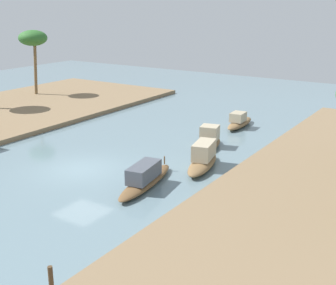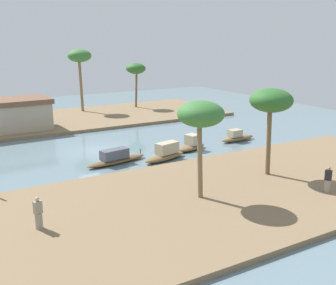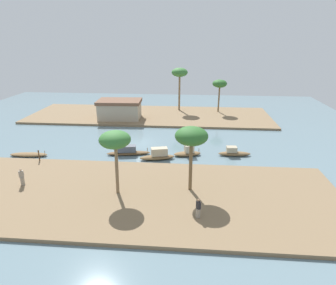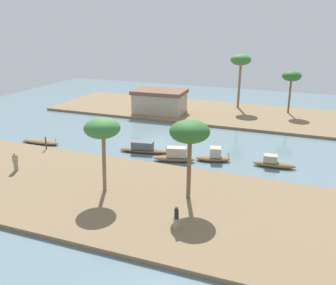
# 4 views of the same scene
# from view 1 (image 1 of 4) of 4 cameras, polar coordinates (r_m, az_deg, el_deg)

# --- Properties ---
(river_water) EXTENTS (69.65, 69.65, 0.00)m
(river_water) POSITION_cam_1_polar(r_m,az_deg,el_deg) (24.93, -10.82, -3.29)
(river_water) COLOR slate
(river_water) RESTS_ON ground
(sampan_upstream_small) EXTENTS (3.43, 1.97, 1.34)m
(sampan_upstream_small) POSITION_cam_1_polar(r_m,az_deg,el_deg) (28.13, 5.11, 0.28)
(sampan_upstream_small) COLOR brown
(sampan_upstream_small) RESTS_ON river_water
(sampan_downstream_large) EXTENTS (5.26, 1.91, 1.15)m
(sampan_downstream_large) POSITION_cam_1_polar(r_m,az_deg,el_deg) (22.18, -2.87, -4.39)
(sampan_downstream_large) COLOR brown
(sampan_downstream_large) RESTS_ON river_water
(sampan_foreground) EXTENTS (4.16, 2.02, 1.39)m
(sampan_foreground) POSITION_cam_1_polar(r_m,az_deg,el_deg) (24.61, 4.37, -2.00)
(sampan_foreground) COLOR brown
(sampan_foreground) RESTS_ON river_water
(sampan_with_tall_canopy) EXTENTS (3.86, 1.21, 1.12)m
(sampan_with_tall_canopy) POSITION_cam_1_polar(r_m,az_deg,el_deg) (33.06, 8.83, 2.57)
(sampan_with_tall_canopy) COLOR brown
(sampan_with_tall_canopy) RESTS_ON river_water
(palm_tree_right_short) EXTENTS (2.57, 2.57, 5.84)m
(palm_tree_right_short) POSITION_cam_1_polar(r_m,az_deg,el_deg) (44.18, -16.41, 12.21)
(palm_tree_right_short) COLOR brown
(palm_tree_right_short) RESTS_ON riverbank_right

